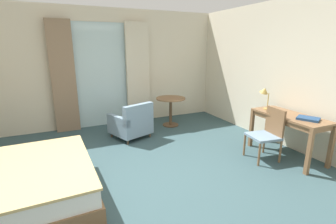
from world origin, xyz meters
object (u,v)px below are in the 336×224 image
(desk_chair, at_px, (268,132))
(round_cafe_table, at_px, (171,105))
(desk_lamp, at_px, (265,92))
(closed_book, at_px, (308,119))
(armchair_by_window, at_px, (132,123))
(writing_desk, at_px, (289,120))

(desk_chair, bearing_deg, round_cafe_table, 106.84)
(desk_lamp, bearing_deg, closed_book, -85.71)
(armchair_by_window, relative_size, round_cafe_table, 1.28)
(desk_chair, relative_size, armchair_by_window, 0.99)
(desk_chair, relative_size, closed_book, 2.84)
(desk_chair, bearing_deg, desk_lamp, 54.21)
(writing_desk, xyz_separation_m, round_cafe_table, (-1.11, 2.44, -0.15))
(armchair_by_window, bearing_deg, desk_chair, -46.76)
(desk_chair, relative_size, desk_lamp, 2.19)
(desk_chair, xyz_separation_m, desk_lamp, (0.35, 0.48, 0.57))
(desk_chair, distance_m, closed_book, 0.64)
(closed_book, bearing_deg, armchair_by_window, 107.47)
(desk_chair, distance_m, desk_lamp, 0.82)
(desk_lamp, relative_size, closed_book, 1.30)
(writing_desk, xyz_separation_m, desk_lamp, (-0.05, 0.56, 0.40))
(desk_lamp, xyz_separation_m, armchair_by_window, (-2.17, 1.46, -0.74))
(desk_lamp, bearing_deg, round_cafe_table, 119.46)
(desk_chair, height_order, armchair_by_window, desk_chair)
(desk_chair, height_order, desk_lamp, desk_lamp)
(desk_chair, height_order, closed_book, desk_chair)
(writing_desk, distance_m, desk_chair, 0.44)
(desk_lamp, height_order, round_cafe_table, desk_lamp)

